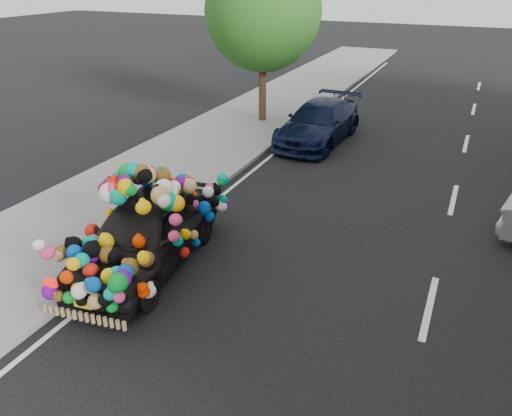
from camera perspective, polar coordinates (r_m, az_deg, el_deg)
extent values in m
plane|color=black|center=(10.25, -1.12, -6.26)|extent=(100.00, 100.00, 0.00)
cube|color=gray|center=(12.46, -19.31, -1.35)|extent=(4.00, 60.00, 0.12)
cube|color=gray|center=(11.30, -11.98, -3.24)|extent=(0.15, 60.00, 0.13)
cylinder|color=#332114|center=(19.34, 0.75, 13.65)|extent=(0.28, 0.28, 2.73)
sphere|color=#2A4F15|center=(18.96, 0.80, 21.55)|extent=(4.20, 4.20, 4.20)
imported|color=black|center=(10.11, -12.48, -2.74)|extent=(2.16, 4.36, 1.43)
cube|color=red|center=(8.93, -22.41, -7.91)|extent=(0.23, 0.09, 0.14)
cube|color=red|center=(8.30, -16.16, -9.57)|extent=(0.23, 0.09, 0.14)
cube|color=yellow|center=(8.76, -19.15, -10.38)|extent=(0.34, 0.08, 0.12)
imported|color=black|center=(17.40, 7.19, 9.70)|extent=(2.12, 4.70, 1.34)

